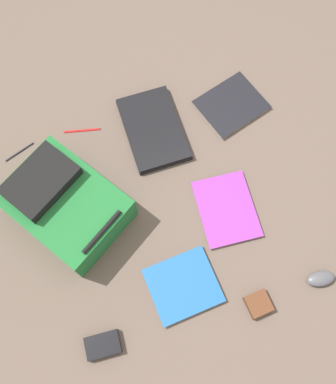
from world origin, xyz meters
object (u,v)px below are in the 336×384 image
at_px(book_comic, 183,286).
at_px(computer_mouse, 321,279).
at_px(power_brick, 103,345).
at_px(pen_black, 20,152).
at_px(laptop, 153,129).
at_px(pen_blue, 82,130).
at_px(book_manual, 226,209).
at_px(book_blue, 231,105).
at_px(backpack, 64,204).
at_px(earbud_pouch, 258,304).

xyz_separation_m(book_comic, computer_mouse, (-0.15, -0.48, 0.01)).
relative_size(power_brick, pen_black, 0.91).
bearing_deg(laptop, book_comic, 169.71).
relative_size(book_comic, pen_blue, 1.67).
height_order(book_comic, book_manual, book_comic).
bearing_deg(book_blue, backpack, 104.76).
relative_size(backpack, book_manual, 1.75).
relative_size(book_manual, power_brick, 2.50).
height_order(backpack, laptop, backpack).
bearing_deg(book_blue, pen_blue, 80.09).
xyz_separation_m(computer_mouse, power_brick, (0.06, 0.82, -0.00)).
bearing_deg(computer_mouse, power_brick, 95.29).
bearing_deg(laptop, pen_blue, 69.42).
relative_size(pen_blue, earbud_pouch, 1.81).
bearing_deg(pen_black, laptop, -100.35).
bearing_deg(computer_mouse, book_blue, 10.74).
bearing_deg(power_brick, book_blue, -47.82).
height_order(computer_mouse, pen_blue, computer_mouse).
bearing_deg(pen_blue, earbud_pouch, -156.45).
xyz_separation_m(laptop, book_comic, (-0.64, 0.12, -0.01)).
bearing_deg(power_brick, book_manual, -62.83).
bearing_deg(earbud_pouch, laptop, 8.16).
distance_m(book_blue, power_brick, 1.08).
height_order(backpack, earbud_pouch, backpack).
height_order(pen_black, pen_blue, pen_blue).
bearing_deg(backpack, laptop, -63.85).
xyz_separation_m(book_manual, computer_mouse, (-0.37, -0.22, 0.01)).
relative_size(laptop, pen_black, 2.73).
bearing_deg(power_brick, pen_blue, -11.80).
xyz_separation_m(backpack, book_manual, (-0.21, -0.58, -0.08)).
bearing_deg(book_manual, earbud_pouch, 174.80).
xyz_separation_m(book_blue, pen_blue, (0.11, 0.63, -0.00)).
distance_m(backpack, book_blue, 0.81).
distance_m(backpack, pen_blue, 0.36).
distance_m(book_manual, pen_black, 0.87).
xyz_separation_m(book_blue, computer_mouse, (-0.79, -0.02, 0.01)).
xyz_separation_m(book_blue, power_brick, (-0.73, 0.80, 0.01)).
bearing_deg(book_comic, computer_mouse, -107.78).
bearing_deg(pen_black, pen_blue, -89.01).
height_order(pen_blue, earbud_pouch, earbud_pouch).
height_order(book_blue, pen_black, book_blue).
bearing_deg(pen_black, earbud_pouch, -143.59).
relative_size(book_comic, computer_mouse, 2.39).
distance_m(computer_mouse, power_brick, 0.82).
distance_m(backpack, book_manual, 0.62).
height_order(book_comic, book_blue, book_comic).
height_order(book_manual, pen_black, book_manual).
height_order(laptop, earbud_pouch, laptop).
bearing_deg(book_manual, book_blue, -25.75).
bearing_deg(computer_mouse, laptop, 34.32).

